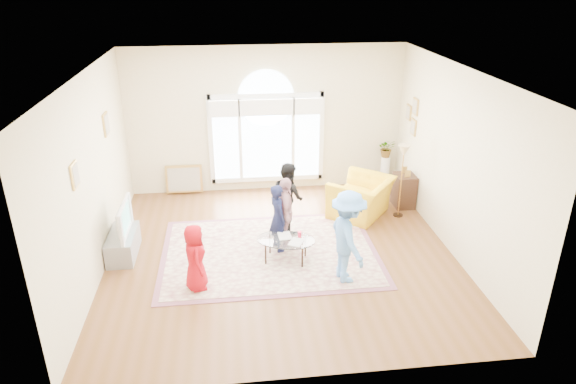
{
  "coord_description": "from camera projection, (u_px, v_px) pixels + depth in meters",
  "views": [
    {
      "loc": [
        -0.82,
        -7.83,
        4.64
      ],
      "look_at": [
        0.15,
        0.3,
        1.06
      ],
      "focal_mm": 32.0,
      "sensor_mm": 36.0,
      "label": 1
    }
  ],
  "objects": [
    {
      "name": "television",
      "position": [
        120.0,
        219.0,
        8.76
      ],
      "size": [
        0.16,
        0.99,
        0.57
      ],
      "color": "black",
      "rests_on": "tv_console"
    },
    {
      "name": "rug_border",
      "position": [
        270.0,
        252.0,
        9.11
      ],
      "size": [
        3.8,
        2.8,
        0.01
      ],
      "primitive_type": "cube",
      "color": "#804A5B",
      "rests_on": "ground"
    },
    {
      "name": "leaning_picture",
      "position": [
        185.0,
        193.0,
        11.51
      ],
      "size": [
        0.8,
        0.14,
        0.62
      ],
      "primitive_type": "cube",
      "rotation": [
        -0.14,
        0.0,
        0.0
      ],
      "color": "tan",
      "rests_on": "ground"
    },
    {
      "name": "child_navy",
      "position": [
        278.0,
        218.0,
        8.96
      ],
      "size": [
        0.41,
        0.51,
        1.23
      ],
      "primitive_type": "imported",
      "rotation": [
        0.0,
        0.0,
        1.85
      ],
      "color": "#121634",
      "rests_on": "area_rug"
    },
    {
      "name": "coffee_table",
      "position": [
        286.0,
        240.0,
        8.7
      ],
      "size": [
        1.13,
        0.89,
        0.54
      ],
      "rotation": [
        0.0,
        0.0,
        -0.29
      ],
      "color": "silver",
      "rests_on": "ground"
    },
    {
      "name": "side_cabinet",
      "position": [
        404.0,
        190.0,
        10.78
      ],
      "size": [
        0.4,
        0.5,
        0.7
      ],
      "primitive_type": "cube",
      "color": "black",
      "rests_on": "ground"
    },
    {
      "name": "child_blue",
      "position": [
        348.0,
        237.0,
        8.01
      ],
      "size": [
        0.73,
        1.07,
        1.53
      ],
      "primitive_type": "imported",
      "rotation": [
        0.0,
        0.0,
        1.74
      ],
      "color": "#5B98EB",
      "rests_on": "area_rug"
    },
    {
      "name": "plant_pedestal",
      "position": [
        385.0,
        171.0,
        11.79
      ],
      "size": [
        0.2,
        0.2,
        0.7
      ],
      "primitive_type": "cylinder",
      "color": "white",
      "rests_on": "ground"
    },
    {
      "name": "tv_console",
      "position": [
        123.0,
        244.0,
        8.96
      ],
      "size": [
        0.45,
        1.0,
        0.42
      ],
      "primitive_type": "cube",
      "color": "gray",
      "rests_on": "ground"
    },
    {
      "name": "child_red",
      "position": [
        195.0,
        257.0,
        7.87
      ],
      "size": [
        0.43,
        0.58,
        1.09
      ],
      "primitive_type": "imported",
      "rotation": [
        0.0,
        0.0,
        1.75
      ],
      "color": "#AB0B15",
      "rests_on": "area_rug"
    },
    {
      "name": "child_pink",
      "position": [
        285.0,
        212.0,
        9.08
      ],
      "size": [
        0.34,
        0.77,
        1.3
      ],
      "primitive_type": "imported",
      "rotation": [
        0.0,
        0.0,
        1.6
      ],
      "color": "#C88E97",
      "rests_on": "area_rug"
    },
    {
      "name": "floor_lamp",
      "position": [
        404.0,
        156.0,
        9.97
      ],
      "size": [
        0.29,
        0.29,
        1.51
      ],
      "color": "black",
      "rests_on": "ground"
    },
    {
      "name": "area_rug",
      "position": [
        270.0,
        252.0,
        9.11
      ],
      "size": [
        3.6,
        2.6,
        0.02
      ],
      "primitive_type": "cube",
      "color": "beige",
      "rests_on": "ground"
    },
    {
      "name": "room_shell",
      "position": [
        267.0,
        124.0,
        11.02
      ],
      "size": [
        6.0,
        6.0,
        6.0
      ],
      "color": "beige",
      "rests_on": "ground"
    },
    {
      "name": "ground",
      "position": [
        281.0,
        254.0,
        9.07
      ],
      "size": [
        6.0,
        6.0,
        0.0
      ],
      "primitive_type": "plane",
      "color": "brown",
      "rests_on": "ground"
    },
    {
      "name": "child_black",
      "position": [
        288.0,
        197.0,
        9.64
      ],
      "size": [
        0.73,
        0.81,
        1.35
      ],
      "primitive_type": "imported",
      "rotation": [
        0.0,
        0.0,
        1.99
      ],
      "color": "black",
      "rests_on": "area_rug"
    },
    {
      "name": "potted_plant",
      "position": [
        387.0,
        148.0,
        11.57
      ],
      "size": [
        0.41,
        0.36,
        0.42
      ],
      "primitive_type": "imported",
      "rotation": [
        0.0,
        0.0,
        -0.1
      ],
      "color": "#33722D",
      "rests_on": "plant_pedestal"
    },
    {
      "name": "armchair",
      "position": [
        361.0,
        197.0,
        10.35
      ],
      "size": [
        1.57,
        1.59,
        0.78
      ],
      "primitive_type": "imported",
      "rotation": [
        0.0,
        0.0,
        4.04
      ],
      "color": "yellow",
      "rests_on": "ground"
    }
  ]
}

